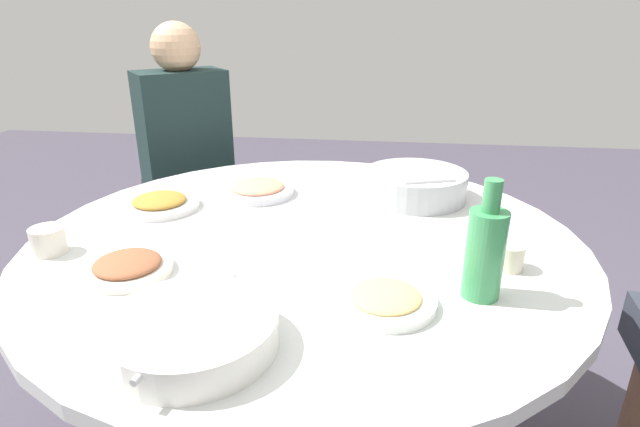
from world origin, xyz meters
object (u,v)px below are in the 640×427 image
dish_tofu_braise (160,203)px  diner_left (185,137)px  dish_stirfry (128,266)px  green_bottle (485,251)px  soup_bowl (193,333)px  dish_shrimp (257,189)px  dish_noodles (385,299)px  round_dining_table (306,275)px  rice_bowl (415,184)px  stool_for_diner_left (197,258)px  tea_cup_near (509,257)px  tea_cup_far (48,240)px

dish_tofu_braise → diner_left: bearing=-165.3°
dish_stirfry → green_bottle: size_ratio=0.78×
soup_bowl → dish_tofu_braise: soup_bowl is taller
dish_shrimp → dish_noodles: bearing=34.0°
green_bottle → diner_left: (-1.02, -1.01, -0.04)m
round_dining_table → rice_bowl: rice_bowl is taller
soup_bowl → green_bottle: bearing=114.9°
dish_tofu_braise → stool_for_diner_left: size_ratio=0.49×
dish_stirfry → green_bottle: 0.76m
dish_shrimp → tea_cup_near: size_ratio=3.49×
soup_bowl → stool_for_diner_left: 1.45m
dish_tofu_braise → tea_cup_near: 0.96m
soup_bowl → diner_left: 1.36m
soup_bowl → dish_stirfry: bearing=-134.9°
round_dining_table → tea_cup_near: bearing=76.0°
rice_bowl → dish_tofu_braise: (0.18, -0.74, -0.03)m
dish_shrimp → stool_for_diner_left: dish_shrimp is taller
diner_left → tea_cup_far: bearing=1.8°
tea_cup_far → diner_left: bearing=-178.2°
dish_shrimp → dish_stirfry: 0.56m
dish_noodles → stool_for_diner_left: size_ratio=0.43×
soup_bowl → green_bottle: 0.57m
dish_shrimp → dish_stirfry: (0.54, -0.16, -0.00)m
dish_tofu_braise → tea_cup_far: bearing=-23.8°
round_dining_table → dish_shrimp: bearing=-145.6°
dish_noodles → dish_tofu_braise: bearing=-124.2°
round_dining_table → soup_bowl: bearing=-13.8°
dish_shrimp → diner_left: 0.65m
dish_tofu_braise → soup_bowl: bearing=28.1°
green_bottle → tea_cup_far: bearing=-94.1°
dish_noodles → dish_stirfry: (-0.06, -0.56, 0.00)m
tea_cup_near → stool_for_diner_left: 1.51m
green_bottle → dish_stirfry: bearing=-89.8°
rice_bowl → stool_for_diner_left: size_ratio=0.66×
soup_bowl → diner_left: bearing=-158.4°
dish_stirfry → tea_cup_near: bearing=98.9°
tea_cup_near → diner_left: 1.42m
dish_shrimp → dish_tofu_braise: (0.15, -0.25, -0.00)m
soup_bowl → dish_noodles: (-0.18, 0.32, -0.01)m
green_bottle → diner_left: bearing=-135.3°
round_dining_table → green_bottle: bearing=58.0°
soup_bowl → dish_shrimp: size_ratio=1.42×
round_dining_table → dish_tofu_braise: (-0.14, -0.45, 0.13)m
dish_tofu_braise → tea_cup_far: tea_cup_far is taller
rice_bowl → round_dining_table: bearing=-42.2°
green_bottle → tea_cup_near: 0.17m
dish_shrimp → diner_left: diner_left is taller
rice_bowl → tea_cup_far: rice_bowl is taller
round_dining_table → tea_cup_near: (0.12, 0.48, 0.14)m
dish_shrimp → tea_cup_far: tea_cup_far is taller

